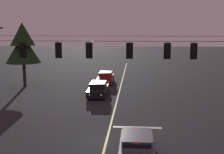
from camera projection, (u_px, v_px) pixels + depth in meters
name	position (u px, v px, depth m)	size (l,w,h in m)	color
ground_plane	(106.00, 143.00, 17.71)	(180.00, 180.00, 0.00)	black
lane_centre_stripe	(116.00, 103.00, 27.09)	(0.14, 60.00, 0.01)	#D1C64C
stop_bar_paint	(137.00, 127.00, 20.46)	(3.40, 0.36, 0.01)	silver
signal_span_assembly	(111.00, 72.00, 20.56)	(18.91, 0.32, 7.34)	#423021
traffic_light_leftmost	(22.00, 50.00, 20.79)	(0.48, 0.41, 1.22)	black
traffic_light_left_inner	(58.00, 50.00, 20.59)	(0.48, 0.41, 1.22)	black
traffic_light_centre	(89.00, 51.00, 20.41)	(0.48, 0.41, 1.22)	black
traffic_light_right_inner	(130.00, 51.00, 20.19)	(0.48, 0.41, 1.22)	black
traffic_light_rightmost	(167.00, 51.00, 19.98)	(0.48, 0.41, 1.22)	black
traffic_light_far_right	(194.00, 51.00, 19.84)	(0.48, 0.41, 1.22)	black
car_waiting_near_lane	(137.00, 147.00, 15.52)	(1.80, 4.33, 1.39)	#4C4C51
car_oncoming_lead	(98.00, 89.00, 29.82)	(1.80, 4.42, 1.39)	black
car_oncoming_trailing	(106.00, 78.00, 36.62)	(1.80, 4.42, 1.39)	maroon
tree_verge_near	(23.00, 45.00, 33.57)	(4.00, 4.00, 7.43)	#332316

